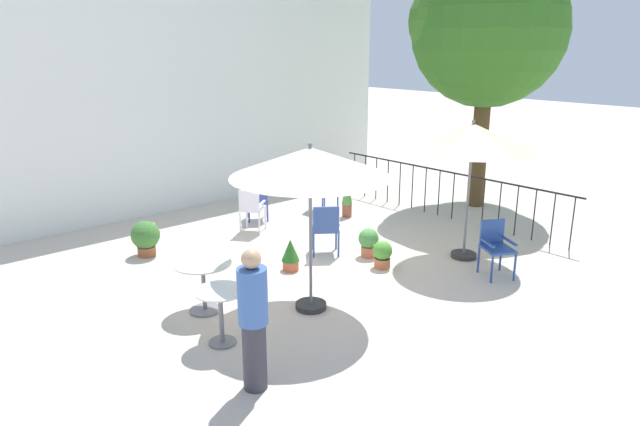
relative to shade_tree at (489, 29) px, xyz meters
The scene contains 19 objects.
ground_plane 6.52m from the shade_tree, behind, with size 60.00×60.00×0.00m, color beige.
villa_facade 6.94m from the shade_tree, 140.17° to the left, with size 11.97×0.30×5.06m, color white.
terrace_railing 3.49m from the shade_tree, behind, with size 0.03×5.88×1.01m.
shade_tree is the anchor object (origin of this frame).
patio_umbrella_0 4.03m from the shade_tree, 149.28° to the right, with size 2.02×2.02×2.41m.
patio_umbrella_1 6.86m from the shade_tree, 166.11° to the right, with size 2.17×2.17×2.37m.
cafe_table_0 8.75m from the shade_tree, 168.54° to the right, with size 0.63×0.63×0.72m.
cafe_table_1 8.34m from the shade_tree, behind, with size 0.80×0.80×0.73m.
patio_chair_0 5.88m from the shade_tree, behind, with size 0.65×0.64×0.92m.
patio_chair_1 6.34m from the shade_tree, 160.97° to the left, with size 0.62×0.62×0.89m.
patio_chair_2 6.10m from the shade_tree, 152.79° to the left, with size 0.58×0.59×0.90m.
patio_chair_3 5.46m from the shade_tree, 142.42° to the right, with size 0.61×0.63×0.89m.
patio_chair_4 4.95m from the shade_tree, 146.43° to the left, with size 0.49×0.49×0.89m.
potted_plant_0 6.79m from the shade_tree, behind, with size 0.30×0.30×0.54m.
potted_plant_1 5.67m from the shade_tree, behind, with size 0.36×0.36×0.52m.
potted_plant_2 8.26m from the shade_tree, 164.94° to the left, with size 0.50×0.50×0.63m.
potted_plant_3 4.67m from the shade_tree, 156.22° to the left, with size 0.23×0.23×0.93m.
potted_plant_4 5.94m from the shade_tree, 164.97° to the right, with size 0.32×0.32×0.46m.
standing_person 9.11m from the shade_tree, 161.89° to the right, with size 0.44×0.44×1.61m.
Camera 1 is at (-6.05, -7.08, 3.62)m, focal length 32.35 mm.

